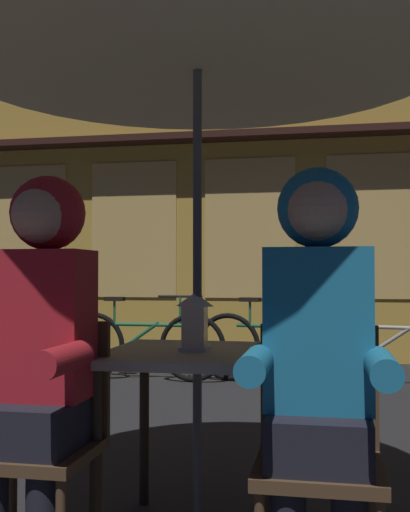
# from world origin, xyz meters

# --- Properties ---
(cafe_table) EXTENTS (0.72, 0.72, 0.74)m
(cafe_table) POSITION_xyz_m (0.00, 0.00, 0.64)
(cafe_table) COLOR #B2AD9E
(cafe_table) RESTS_ON ground_plane
(patio_umbrella) EXTENTS (2.10, 2.10, 2.31)m
(patio_umbrella) POSITION_xyz_m (0.00, 0.00, 2.06)
(patio_umbrella) COLOR #4C4C51
(patio_umbrella) RESTS_ON ground_plane
(lantern) EXTENTS (0.11, 0.11, 0.23)m
(lantern) POSITION_xyz_m (-0.01, -0.01, 0.86)
(lantern) COLOR white
(lantern) RESTS_ON cafe_table
(chair_left) EXTENTS (0.40, 0.40, 0.87)m
(chair_left) POSITION_xyz_m (-0.48, -0.37, 0.49)
(chair_left) COLOR #513823
(chair_left) RESTS_ON ground_plane
(chair_right) EXTENTS (0.40, 0.40, 0.87)m
(chair_right) POSITION_xyz_m (0.48, -0.37, 0.49)
(chair_right) COLOR #513823
(chair_right) RESTS_ON ground_plane
(person_left_hooded) EXTENTS (0.45, 0.56, 1.40)m
(person_left_hooded) POSITION_xyz_m (-0.48, -0.43, 0.85)
(person_left_hooded) COLOR black
(person_left_hooded) RESTS_ON ground_plane
(person_right_hooded) EXTENTS (0.45, 0.56, 1.40)m
(person_right_hooded) POSITION_xyz_m (0.48, -0.43, 0.85)
(person_right_hooded) COLOR black
(person_right_hooded) RESTS_ON ground_plane
(shopfront_building) EXTENTS (10.00, 0.93, 6.20)m
(shopfront_building) POSITION_xyz_m (0.35, 5.40, 3.09)
(shopfront_building) COLOR gold
(shopfront_building) RESTS_ON ground_plane
(bicycle_nearest) EXTENTS (1.67, 0.24, 0.84)m
(bicycle_nearest) POSITION_xyz_m (-2.45, 3.39, 0.35)
(bicycle_nearest) COLOR black
(bicycle_nearest) RESTS_ON ground_plane
(bicycle_second) EXTENTS (1.68, 0.09, 0.84)m
(bicycle_second) POSITION_xyz_m (-1.27, 3.48, 0.35)
(bicycle_second) COLOR black
(bicycle_second) RESTS_ON ground_plane
(bicycle_third) EXTENTS (1.66, 0.37, 0.84)m
(bicycle_third) POSITION_xyz_m (0.07, 3.51, 0.35)
(bicycle_third) COLOR black
(bicycle_third) RESTS_ON ground_plane
(bicycle_fourth) EXTENTS (1.65, 0.42, 0.84)m
(bicycle_fourth) POSITION_xyz_m (1.14, 3.59, 0.35)
(bicycle_fourth) COLOR black
(bicycle_fourth) RESTS_ON ground_plane
(potted_plant) EXTENTS (0.60, 0.60, 0.92)m
(potted_plant) POSITION_xyz_m (-2.55, 4.40, 0.54)
(potted_plant) COLOR brown
(potted_plant) RESTS_ON ground_plane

